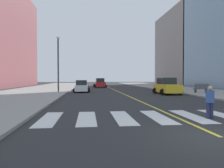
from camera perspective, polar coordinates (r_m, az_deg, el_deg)
name	(u,v)px	position (r m, az deg, el deg)	size (l,w,h in m)	color
ground_plane	(221,137)	(8.31, 26.77, -12.40)	(220.00, 220.00, 0.00)	#28282B
sidewalk_kerb_east	(216,93)	(31.56, 25.54, -2.08)	(10.00, 120.00, 0.15)	gray
sidewalk_kerb_west	(22,94)	(27.93, -22.45, -2.49)	(10.00, 120.00, 0.15)	gray
crosswalk_paint	(174,116)	(11.80, 16.01, -8.15)	(13.50, 4.00, 0.01)	silver
lane_divider_paint	(109,87)	(47.01, -0.87, -0.87)	(0.16, 80.00, 0.01)	yellow
parking_garage_concrete	(195,49)	(73.12, 20.90, 8.64)	(18.00, 24.00, 22.31)	gray
car_white_nearest	(82,87)	(30.78, -7.98, -0.68)	(2.39, 3.82, 1.70)	silver
car_red_second	(100,83)	(46.68, -3.19, 0.24)	(2.87, 4.51, 1.99)	red
car_yellow_third	(167,86)	(27.70, 14.22, -0.63)	(2.87, 4.58, 2.05)	gold
park_bench	(201,88)	(29.61, 22.35, -1.08)	(1.84, 0.71, 1.12)	#47474C
pedestrian_crossing	(210,101)	(11.62, 24.32, -4.01)	(0.40, 0.40, 1.60)	#232847
fire_hydrant	(173,88)	(32.53, 15.62, -0.99)	(0.26, 0.26, 0.89)	red
street_lamp	(58,59)	(30.26, -13.95, 6.37)	(0.44, 0.44, 7.48)	#38383D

